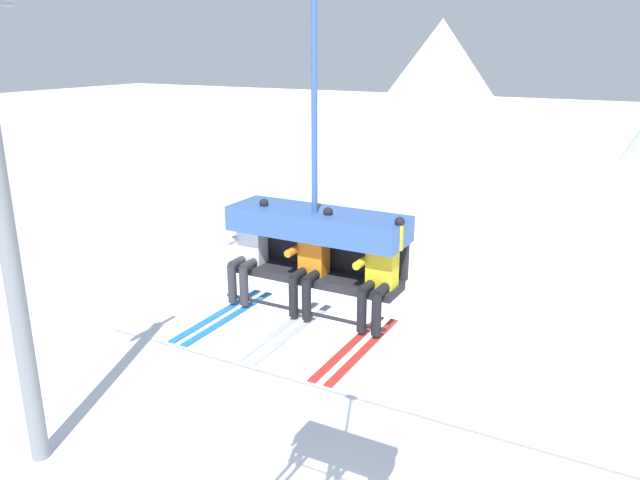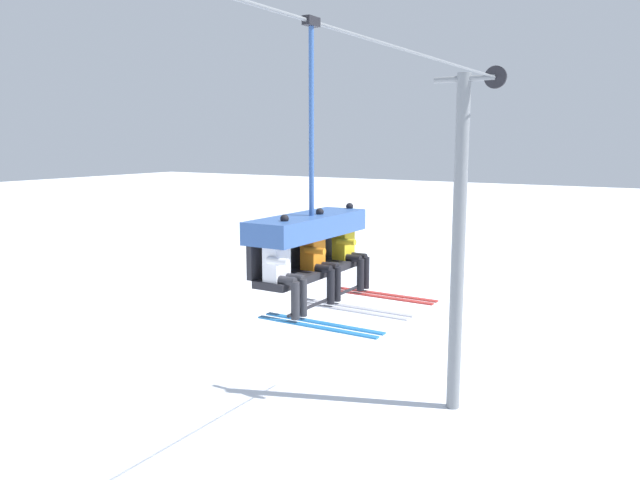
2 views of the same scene
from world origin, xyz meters
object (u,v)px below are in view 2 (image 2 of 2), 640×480
at_px(lift_tower_far, 459,239).
at_px(skier_yellow, 351,247).
at_px(skier_white, 285,267).
at_px(skier_orange, 320,256).
at_px(chairlift_chair, 307,234).

height_order(lift_tower_far, skier_yellow, lift_tower_far).
xyz_separation_m(skier_white, skier_orange, (0.88, 0.00, 0.00)).
height_order(skier_orange, skier_yellow, same).
relative_size(skier_white, skier_orange, 1.00).
height_order(lift_tower_far, skier_white, lift_tower_far).
bearing_deg(skier_orange, lift_tower_far, 6.08).
height_order(lift_tower_far, chairlift_chair, lift_tower_far).
relative_size(chairlift_chair, skier_yellow, 2.23).
distance_m(chairlift_chair, skier_yellow, 0.96).
distance_m(lift_tower_far, skier_orange, 8.78).
bearing_deg(skier_white, skier_yellow, 0.00).
bearing_deg(skier_yellow, lift_tower_far, 6.76).
xyz_separation_m(skier_orange, skier_yellow, (0.88, 0.00, 0.00)).
bearing_deg(skier_yellow, skier_orange, 180.00).
bearing_deg(chairlift_chair, lift_tower_far, 4.68).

